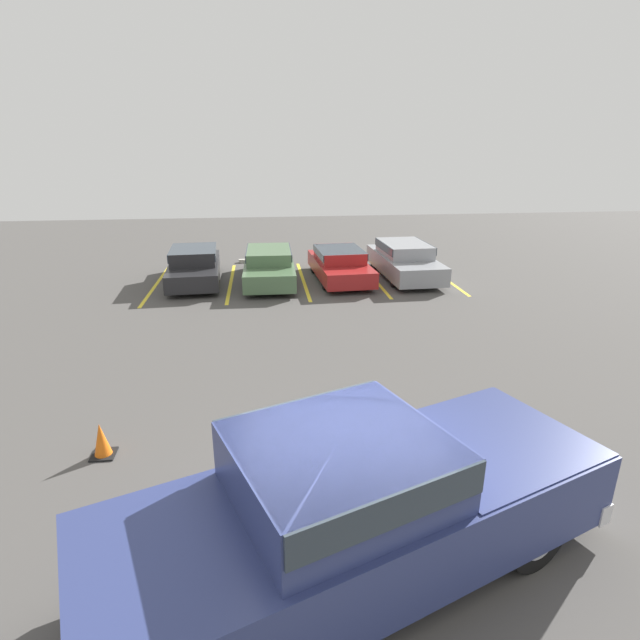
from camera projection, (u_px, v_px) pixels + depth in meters
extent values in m
plane|color=#4C4947|center=(343.00, 537.00, 6.39)|extent=(60.00, 60.00, 0.00)
cube|color=yellow|center=(156.00, 285.00, 17.85)|extent=(0.12, 5.47, 0.01)
cube|color=yellow|center=(231.00, 282.00, 18.14)|extent=(0.12, 5.47, 0.01)
cube|color=yellow|center=(303.00, 280.00, 18.44)|extent=(0.12, 5.47, 0.01)
cube|color=yellow|center=(373.00, 278.00, 18.73)|extent=(0.12, 5.47, 0.01)
cube|color=yellow|center=(441.00, 276.00, 19.02)|extent=(0.12, 5.47, 0.01)
cube|color=navy|center=(362.00, 518.00, 5.68)|extent=(6.39, 4.11, 0.94)
cube|color=navy|center=(340.00, 466.00, 5.28)|extent=(2.72, 2.57, 0.66)
cube|color=#2D3842|center=(340.00, 454.00, 5.23)|extent=(2.70, 2.61, 0.36)
cube|color=navy|center=(489.00, 442.00, 6.38)|extent=(2.81, 2.67, 0.13)
cube|color=silver|center=(536.00, 470.00, 7.09)|extent=(0.95, 2.05, 0.28)
cylinder|color=black|center=(434.00, 456.00, 7.30)|extent=(0.92, 0.59, 0.88)
cylinder|color=#ADADB2|center=(434.00, 456.00, 7.30)|extent=(0.56, 0.47, 0.48)
cylinder|color=black|center=(532.00, 534.00, 5.85)|extent=(0.92, 0.59, 0.88)
cylinder|color=#ADADB2|center=(532.00, 534.00, 5.85)|extent=(0.56, 0.47, 0.48)
cylinder|color=black|center=(186.00, 543.00, 5.71)|extent=(0.92, 0.59, 0.88)
cylinder|color=#ADADB2|center=(186.00, 543.00, 5.71)|extent=(0.56, 0.47, 0.48)
cube|color=#232326|center=(195.00, 270.00, 17.99)|extent=(2.00, 4.39, 0.58)
cube|color=#232326|center=(194.00, 255.00, 17.89)|extent=(1.67, 2.32, 0.49)
cube|color=#2D3842|center=(193.00, 252.00, 17.85)|extent=(1.73, 2.28, 0.30)
cylinder|color=black|center=(215.00, 282.00, 17.01)|extent=(0.26, 0.64, 0.63)
cylinder|color=#ADADB2|center=(215.00, 282.00, 17.01)|extent=(0.25, 0.36, 0.35)
cylinder|color=black|center=(170.00, 284.00, 16.75)|extent=(0.26, 0.64, 0.63)
cylinder|color=#ADADB2|center=(170.00, 284.00, 16.75)|extent=(0.25, 0.36, 0.35)
cylinder|color=black|center=(216.00, 265.00, 19.32)|extent=(0.26, 0.64, 0.63)
cylinder|color=#ADADB2|center=(216.00, 265.00, 19.32)|extent=(0.25, 0.36, 0.35)
cylinder|color=black|center=(177.00, 267.00, 19.06)|extent=(0.26, 0.64, 0.63)
cylinder|color=#ADADB2|center=(177.00, 267.00, 19.06)|extent=(0.25, 0.36, 0.35)
cube|color=#4C6B47|center=(269.00, 269.00, 18.09)|extent=(1.81, 4.59, 0.59)
cube|color=#4C6B47|center=(269.00, 255.00, 18.00)|extent=(1.57, 2.40, 0.42)
cube|color=#2D3842|center=(269.00, 252.00, 17.98)|extent=(1.64, 2.35, 0.25)
cylinder|color=black|center=(291.00, 282.00, 16.97)|extent=(0.24, 0.65, 0.65)
cylinder|color=#ADADB2|center=(291.00, 282.00, 16.97)|extent=(0.24, 0.36, 0.36)
cylinder|color=black|center=(248.00, 283.00, 16.83)|extent=(0.24, 0.65, 0.65)
cylinder|color=#ADADB2|center=(248.00, 283.00, 16.83)|extent=(0.24, 0.36, 0.36)
cylinder|color=black|center=(288.00, 264.00, 19.45)|extent=(0.24, 0.65, 0.65)
cylinder|color=#ADADB2|center=(288.00, 264.00, 19.45)|extent=(0.24, 0.36, 0.36)
cylinder|color=black|center=(250.00, 265.00, 19.31)|extent=(0.24, 0.65, 0.65)
cylinder|color=#ADADB2|center=(250.00, 265.00, 19.31)|extent=(0.24, 0.36, 0.36)
cube|color=maroon|center=(340.00, 268.00, 18.36)|extent=(1.98, 4.35, 0.55)
cube|color=maroon|center=(339.00, 254.00, 18.28)|extent=(1.66, 2.30, 0.42)
cube|color=#2D3842|center=(339.00, 252.00, 18.25)|extent=(1.72, 2.25, 0.25)
cylinder|color=black|center=(368.00, 279.00, 17.38)|extent=(0.26, 0.66, 0.65)
cylinder|color=#ADADB2|center=(368.00, 279.00, 17.38)|extent=(0.26, 0.37, 0.36)
cylinder|color=black|center=(326.00, 281.00, 17.14)|extent=(0.26, 0.66, 0.65)
cylinder|color=#ADADB2|center=(326.00, 281.00, 17.14)|extent=(0.26, 0.37, 0.36)
cylinder|color=black|center=(352.00, 263.00, 19.67)|extent=(0.26, 0.66, 0.65)
cylinder|color=#ADADB2|center=(352.00, 263.00, 19.67)|extent=(0.26, 0.37, 0.36)
cylinder|color=black|center=(314.00, 265.00, 19.43)|extent=(0.26, 0.66, 0.65)
cylinder|color=#ADADB2|center=(314.00, 265.00, 19.43)|extent=(0.26, 0.37, 0.36)
cube|color=gray|center=(404.00, 264.00, 18.79)|extent=(1.93, 4.71, 0.64)
cube|color=gray|center=(404.00, 249.00, 18.69)|extent=(1.64, 2.47, 0.47)
cube|color=#2D3842|center=(404.00, 246.00, 18.66)|extent=(1.71, 2.42, 0.28)
cylinder|color=black|center=(436.00, 277.00, 17.70)|extent=(0.24, 0.63, 0.63)
cylinder|color=#ADADB2|center=(436.00, 277.00, 17.70)|extent=(0.24, 0.35, 0.35)
cylinder|color=black|center=(395.00, 278.00, 17.48)|extent=(0.24, 0.63, 0.63)
cylinder|color=#ADADB2|center=(395.00, 278.00, 17.48)|extent=(0.24, 0.35, 0.35)
cylinder|color=black|center=(412.00, 260.00, 20.22)|extent=(0.24, 0.63, 0.63)
cylinder|color=#ADADB2|center=(412.00, 260.00, 20.22)|extent=(0.24, 0.35, 0.35)
cylinder|color=black|center=(375.00, 261.00, 20.00)|extent=(0.24, 0.63, 0.63)
cylinder|color=#ADADB2|center=(375.00, 261.00, 20.00)|extent=(0.24, 0.35, 0.35)
cube|color=black|center=(104.00, 454.00, 8.07)|extent=(0.37, 0.37, 0.03)
cone|color=orange|center=(101.00, 440.00, 7.97)|extent=(0.29, 0.29, 0.58)
cube|color=#B7B2A8|center=(261.00, 260.00, 21.26)|extent=(1.87, 0.20, 0.14)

